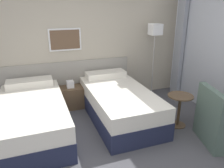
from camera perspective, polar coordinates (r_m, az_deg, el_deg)
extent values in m
plane|color=#47474C|center=(3.17, 5.11, -19.71)|extent=(16.00, 16.00, 0.00)
cube|color=#B7AD99|center=(4.67, -6.64, 11.55)|extent=(10.00, 0.06, 2.70)
cube|color=gray|center=(4.75, -11.37, 0.36)|extent=(2.72, 0.04, 0.92)
cube|color=white|center=(4.54, -12.16, 11.27)|extent=(0.64, 0.03, 0.44)
cube|color=brown|center=(4.52, -12.13, 11.24)|extent=(0.58, 0.01, 0.38)
cube|color=#8E939E|center=(5.22, 17.38, 11.34)|extent=(0.10, 0.24, 2.64)
cube|color=#1E233D|center=(3.89, -19.72, -9.97)|extent=(1.04, 2.00, 0.32)
cube|color=silver|center=(3.76, -20.23, -6.18)|extent=(1.03, 1.98, 0.26)
cube|color=silver|center=(4.41, -20.71, 0.30)|extent=(0.83, 0.34, 0.13)
cube|color=#1E233D|center=(4.13, 1.84, -6.88)|extent=(1.04, 2.00, 0.32)
cube|color=silver|center=(4.01, 1.88, -3.24)|extent=(1.03, 1.98, 0.26)
cube|color=silver|center=(4.62, -1.67, 2.50)|extent=(0.83, 0.34, 0.13)
cube|color=brown|center=(4.61, -10.65, -3.43)|extent=(0.51, 0.38, 0.44)
cube|color=white|center=(4.50, -10.89, -0.04)|extent=(0.14, 0.14, 0.14)
cylinder|color=#9E9993|center=(5.20, 10.14, -3.14)|extent=(0.24, 0.24, 0.02)
cylinder|color=#9E9993|center=(4.97, 10.63, 4.44)|extent=(0.02, 0.02, 1.41)
cube|color=white|center=(4.82, 11.26, 13.84)|extent=(0.24, 0.24, 0.23)
cylinder|color=brown|center=(4.13, 16.68, -10.13)|extent=(0.28, 0.28, 0.01)
cylinder|color=brown|center=(4.00, 17.08, -6.67)|extent=(0.05, 0.05, 0.54)
cylinder|color=brown|center=(3.89, 17.49, -2.97)|extent=(0.43, 0.43, 0.02)
cube|color=#4C6056|center=(3.52, 24.56, -4.65)|extent=(0.30, 0.71, 0.43)
cube|color=#4C6056|center=(3.97, 26.54, -4.16)|extent=(0.65, 0.27, 0.18)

